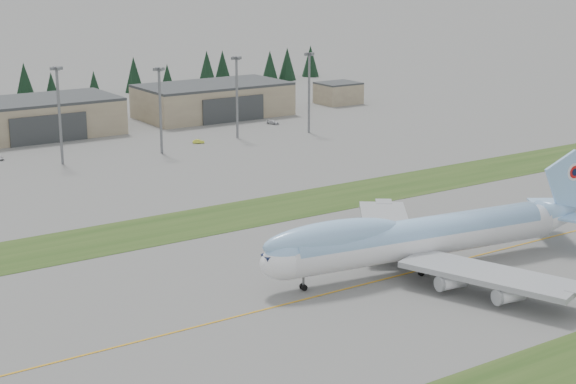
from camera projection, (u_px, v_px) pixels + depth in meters
ground at (415, 272)px, 146.65m from camera, size 7000.00×7000.00×0.00m
grass_strip_far at (270, 210)px, 182.83m from camera, size 400.00×18.00×0.08m
taxiway_line_main at (415, 272)px, 146.65m from camera, size 400.00×0.40×0.02m
boeing_747_freighter at (421, 237)px, 146.21m from camera, size 66.86×56.97×17.54m
hangar_center at (34, 118)px, 257.73m from camera, size 48.00×26.60×10.80m
hangar_right at (213, 100)px, 289.92m from camera, size 48.00×26.60×10.80m
control_shed at (338, 93)px, 315.62m from camera, size 14.00×12.00×7.60m
floodlight_masts at (88, 96)px, 223.76m from camera, size 160.49×9.84×24.60m
service_vehicle_a at (0, 160)px, 227.79m from camera, size 1.79×3.37×1.09m
service_vehicle_b at (199, 143)px, 248.30m from camera, size 3.45×2.72×1.10m
service_vehicle_c at (273, 124)px, 277.06m from camera, size 3.08×4.62×1.24m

